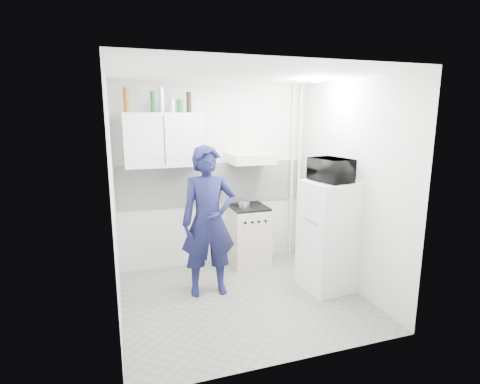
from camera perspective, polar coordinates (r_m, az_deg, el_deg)
name	(u,v)px	position (r m, az deg, el deg)	size (l,w,h in m)	color
floor	(243,298)	(4.69, 0.48, -15.92)	(2.80, 2.80, 0.00)	gray
ceiling	(244,74)	(4.18, 0.54, 17.57)	(2.80, 2.80, 0.00)	white
wall_back	(215,176)	(5.42, -3.76, 2.41)	(2.80, 2.80, 0.00)	silver
wall_left	(114,202)	(4.03, -18.71, -1.45)	(2.60, 2.60, 0.00)	silver
wall_right	(349,186)	(4.87, 16.30, 0.90)	(2.60, 2.60, 0.00)	silver
person	(209,222)	(4.52, -4.80, -4.51)	(0.67, 0.44, 1.83)	#14173C
stove	(249,236)	(5.52, 1.36, -6.78)	(0.53, 0.53, 0.84)	beige
fridge	(328,236)	(4.82, 13.24, -6.53)	(0.57, 0.57, 1.38)	white
stove_top	(249,207)	(5.40, 1.39, -2.38)	(0.51, 0.51, 0.03)	black
saucepan	(244,204)	(5.35, 0.66, -1.82)	(0.17, 0.17, 0.09)	silver
microwave	(331,170)	(4.63, 13.72, 3.29)	(0.34, 0.51, 0.28)	black
bottle_a	(126,100)	(5.01, -16.97, 13.27)	(0.07, 0.07, 0.31)	brown
bottle_c	(153,102)	(5.03, -13.12, 13.22)	(0.06, 0.06, 0.27)	#144C1E
bottle_d	(161,100)	(5.04, -11.88, 13.55)	(0.07, 0.07, 0.31)	silver
canister_a	(172,106)	(5.06, -10.29, 12.79)	(0.07, 0.07, 0.17)	silver
canister_b	(180,106)	(5.08, -9.13, 12.80)	(0.09, 0.09, 0.17)	#144C1E
bottle_e	(189,102)	(5.10, -7.80, 13.40)	(0.07, 0.07, 0.27)	black
upper_cabinet	(163,140)	(5.05, -11.67, 7.80)	(1.00, 0.35, 0.70)	white
range_hood	(251,158)	(5.28, 1.64, 5.14)	(0.60, 0.50, 0.14)	beige
backsplash	(216,183)	(5.43, -3.70, 1.34)	(2.74, 0.03, 0.60)	white
pipe_a	(299,173)	(5.81, 8.96, 2.91)	(0.05, 0.05, 2.60)	beige
pipe_b	(292,173)	(5.76, 7.90, 2.87)	(0.04, 0.04, 2.60)	beige
ceiling_spot_fixture	(317,81)	(4.76, 11.65, 16.25)	(0.10, 0.10, 0.02)	white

